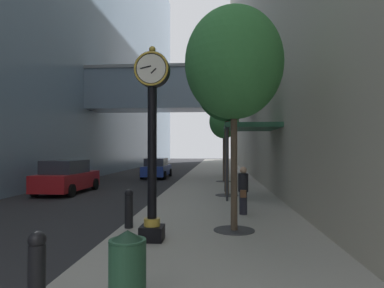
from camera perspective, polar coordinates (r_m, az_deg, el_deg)
The scene contains 14 objects.
ground_plane at distance 29.02m, azimuth -1.12°, elevation -5.44°, with size 110.00×110.00×0.00m, color #262628.
sidewalk_right at distance 31.88m, azimuth 4.27°, elevation -4.90°, with size 5.43×80.00×0.14m, color #9E998E.
building_block_left at distance 37.65m, azimuth -20.05°, elevation 21.25°, with size 22.01×80.00×33.01m.
street_clock at distance 8.23m, azimuth -6.66°, elevation 1.78°, with size 0.84×0.55×4.65m.
bollard_nearest at distance 5.37m, azimuth -24.40°, elevation -18.32°, with size 0.24×0.24×1.07m.
bollard_third at distance 9.78m, azimuth -10.47°, elevation -10.38°, with size 0.24×0.24×1.07m.
street_tree_near at distance 9.53m, azimuth 6.97°, elevation 13.12°, with size 2.64×2.64×6.02m.
street_tree_mid_near at distance 16.48m, azimuth 5.81°, elevation 9.67°, with size 2.99×2.99×6.92m.
street_tree_mid_far at distance 23.22m, azimuth 5.35°, elevation 3.65°, with size 1.99×1.99×5.18m.
trash_bin at distance 5.13m, azimuth -10.71°, elevation -19.47°, with size 0.53×0.53×1.05m.
pedestrian_walking at distance 11.64m, azimuth 8.52°, elevation -7.49°, with size 0.36×0.47×1.59m.
storefront_awning at distance 16.14m, azimuth 9.52°, elevation 2.59°, with size 2.40×3.60×3.30m.
car_blue_near at distance 27.91m, azimuth -5.89°, elevation -4.01°, with size 1.97×4.65×1.59m.
car_red_mid at distance 19.27m, azimuth -20.11°, elevation -5.21°, with size 2.11×4.55×1.73m.
Camera 1 is at (2.72, -1.80, 2.32)m, focal length 32.06 mm.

